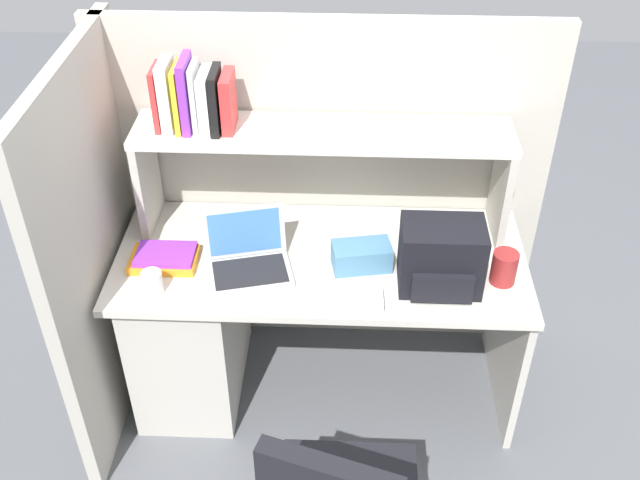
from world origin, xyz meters
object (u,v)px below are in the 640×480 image
paper_cup (152,283)px  tissue_box (362,256)px  laptop (248,257)px  backpack (441,258)px  snack_canister (504,268)px  computer_mouse (375,300)px

paper_cup → tissue_box: (0.76, 0.18, 0.00)m
laptop → backpack: bearing=-5.5°
tissue_box → snack_canister: snack_canister is taller
computer_mouse → snack_canister: snack_canister is taller
laptop → computer_mouse: laptop is taller
laptop → computer_mouse: bearing=-20.9°
backpack → snack_canister: size_ratio=2.32×
laptop → paper_cup: size_ratio=4.01×
paper_cup → laptop: bearing=25.4°
tissue_box → paper_cup: bearing=-176.9°
computer_mouse → tissue_box: bearing=100.9°
tissue_box → laptop: bearing=173.0°
laptop → computer_mouse: (0.48, -0.18, -0.03)m
tissue_box → snack_canister: (0.53, -0.06, 0.01)m
computer_mouse → snack_canister: size_ratio=0.80×
backpack → laptop: bearing=174.5°
computer_mouse → tissue_box: tissue_box is taller
laptop → tissue_box: 0.43m
computer_mouse → paper_cup: (-0.81, 0.03, 0.03)m
computer_mouse → laptop: bearing=156.9°
paper_cup → tissue_box: tissue_box is taller
paper_cup → snack_canister: snack_canister is taller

